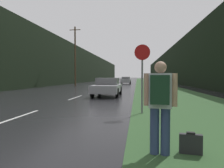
# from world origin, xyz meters

# --- Properties ---
(grass_verge) EXTENTS (6.00, 240.00, 0.02)m
(grass_verge) POSITION_xyz_m (7.13, 40.00, 0.01)
(grass_verge) COLOR #33562D
(grass_verge) RESTS_ON ground_plane
(lane_stripe_b) EXTENTS (0.12, 3.00, 0.01)m
(lane_stripe_b) POSITION_xyz_m (0.00, 7.10, 0.00)
(lane_stripe_b) COLOR silver
(lane_stripe_b) RESTS_ON ground_plane
(lane_stripe_c) EXTENTS (0.12, 3.00, 0.01)m
(lane_stripe_c) POSITION_xyz_m (0.00, 14.10, 0.00)
(lane_stripe_c) COLOR silver
(lane_stripe_c) RESTS_ON ground_plane
(lane_stripe_d) EXTENTS (0.12, 3.00, 0.01)m
(lane_stripe_d) POSITION_xyz_m (0.00, 21.10, 0.00)
(lane_stripe_d) COLOR silver
(lane_stripe_d) RESTS_ON ground_plane
(lane_stripe_e) EXTENTS (0.12, 3.00, 0.01)m
(lane_stripe_e) POSITION_xyz_m (0.00, 28.10, 0.00)
(lane_stripe_e) COLOR silver
(lane_stripe_e) RESTS_ON ground_plane
(lane_stripe_f) EXTENTS (0.12, 3.00, 0.01)m
(lane_stripe_f) POSITION_xyz_m (0.00, 35.10, 0.00)
(lane_stripe_f) COLOR silver
(lane_stripe_f) RESTS_ON ground_plane
(treeline_far_side) EXTENTS (2.00, 140.00, 8.52)m
(treeline_far_side) POSITION_xyz_m (-10.13, 50.00, 4.26)
(treeline_far_side) COLOR black
(treeline_far_side) RESTS_ON ground_plane
(treeline_near_side) EXTENTS (2.00, 140.00, 8.34)m
(treeline_near_side) POSITION_xyz_m (13.13, 50.00, 4.17)
(treeline_near_side) COLOR black
(treeline_near_side) RESTS_ON ground_plane
(utility_pole_far) EXTENTS (1.80, 0.24, 9.50)m
(utility_pole_far) POSITION_xyz_m (-5.57, 31.59, 4.88)
(utility_pole_far) COLOR #4C3823
(utility_pole_far) RESTS_ON ground_plane
(stop_sign) EXTENTS (0.62, 0.07, 2.78)m
(stop_sign) POSITION_xyz_m (4.56, 8.45, 1.67)
(stop_sign) COLOR slate
(stop_sign) RESTS_ON ground_plane
(hitchhiker_with_backpack) EXTENTS (0.61, 0.46, 1.78)m
(hitchhiker_with_backpack) POSITION_xyz_m (4.79, 4.15, 1.02)
(hitchhiker_with_backpack) COLOR navy
(hitchhiker_with_backpack) RESTS_ON ground_plane
(suitcase) EXTENTS (0.43, 0.17, 0.44)m
(suitcase) POSITION_xyz_m (5.38, 4.27, 0.20)
(suitcase) COLOR #232326
(suitcase) RESTS_ON ground_plane
(car_passing_near) EXTENTS (2.00, 4.48, 1.39)m
(car_passing_near) POSITION_xyz_m (2.06, 15.80, 0.71)
(car_passing_near) COLOR #9E9EA3
(car_passing_near) RESTS_ON ground_plane
(car_passing_far) EXTENTS (1.99, 4.14, 1.46)m
(car_passing_far) POSITION_xyz_m (2.06, 41.31, 0.75)
(car_passing_far) COLOR #9E9EA3
(car_passing_far) RESTS_ON ground_plane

